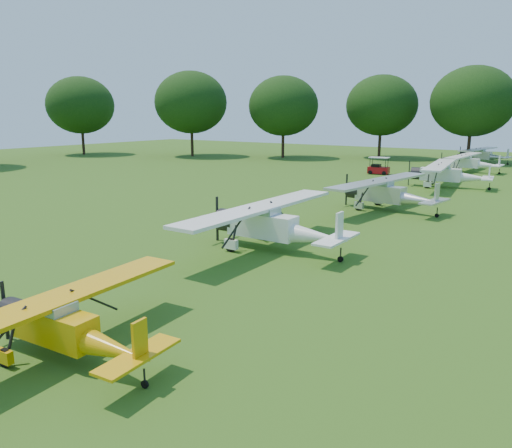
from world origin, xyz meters
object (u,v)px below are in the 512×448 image
at_px(aircraft_3, 272,223).
at_px(golf_cart, 378,169).
at_px(aircraft_5, 447,173).
at_px(aircraft_6, 469,161).
at_px(aircraft_7, 483,154).
at_px(aircraft_4, 388,191).
at_px(aircraft_2, 64,324).

distance_m(aircraft_3, golf_cart, 33.76).
distance_m(aircraft_5, aircraft_6, 13.82).
height_order(aircraft_5, aircraft_7, aircraft_5).
bearing_deg(aircraft_6, aircraft_7, 96.13).
bearing_deg(aircraft_7, aircraft_3, -80.60).
bearing_deg(aircraft_5, aircraft_6, 86.80).
xyz_separation_m(aircraft_3, aircraft_7, (-0.25, 52.95, -0.15)).
bearing_deg(aircraft_4, aircraft_5, 95.48).
xyz_separation_m(aircraft_3, aircraft_4, (1.05, 13.14, -0.05)).
distance_m(aircraft_4, aircraft_6, 27.46).
bearing_deg(aircraft_6, aircraft_3, -88.51).
relative_size(aircraft_3, aircraft_4, 1.03).
distance_m(aircraft_3, aircraft_6, 40.60).
bearing_deg(aircraft_4, golf_cart, 120.37).
xyz_separation_m(aircraft_6, aircraft_7, (-0.83, 12.36, -0.01)).
distance_m(aircraft_3, aircraft_5, 26.85).
bearing_deg(aircraft_5, aircraft_4, -99.74).
bearing_deg(aircraft_4, aircraft_7, 99.65).
distance_m(aircraft_2, aircraft_3, 12.73).
relative_size(aircraft_5, golf_cart, 4.97).
bearing_deg(aircraft_6, aircraft_5, -83.46).
relative_size(aircraft_5, aircraft_7, 1.10).
bearing_deg(aircraft_7, aircraft_2, -79.38).
relative_size(aircraft_4, golf_cart, 4.92).
distance_m(aircraft_4, aircraft_5, 13.68).
height_order(aircraft_2, aircraft_6, aircraft_6).
distance_m(aircraft_2, aircraft_6, 53.25).
relative_size(aircraft_4, aircraft_5, 0.99).
relative_size(aircraft_3, aircraft_5, 1.02).
xyz_separation_m(aircraft_6, golf_cart, (-7.78, -7.62, -0.60)).
height_order(aircraft_4, aircraft_6, aircraft_4).
distance_m(aircraft_6, golf_cart, 10.91).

